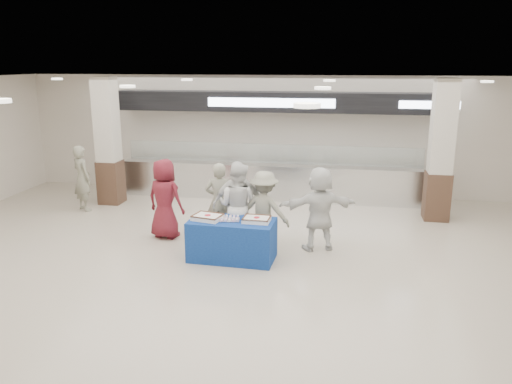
% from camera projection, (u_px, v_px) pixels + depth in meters
% --- Properties ---
extents(ground, '(14.00, 14.00, 0.00)m').
position_uv_depth(ground, '(225.00, 282.00, 8.26)').
color(ground, beige).
rests_on(ground, ground).
extents(serving_line, '(8.70, 0.85, 2.80)m').
position_uv_depth(serving_line, '(272.00, 155.00, 13.11)').
color(serving_line, silver).
rests_on(serving_line, ground).
extents(column_left, '(0.55, 0.55, 3.20)m').
position_uv_depth(column_left, '(108.00, 144.00, 12.54)').
color(column_left, '#3B251A').
rests_on(column_left, ground).
extents(column_right, '(0.55, 0.55, 3.20)m').
position_uv_depth(column_right, '(441.00, 154.00, 11.20)').
color(column_right, '#3B251A').
rests_on(column_right, ground).
extents(display_table, '(1.58, 0.85, 0.75)m').
position_uv_depth(display_table, '(232.00, 240.00, 9.14)').
color(display_table, navy).
rests_on(display_table, ground).
extents(sheet_cake_left, '(0.58, 0.49, 0.10)m').
position_uv_depth(sheet_cake_left, '(208.00, 217.00, 9.08)').
color(sheet_cake_left, white).
rests_on(sheet_cake_left, display_table).
extents(sheet_cake_right, '(0.49, 0.39, 0.10)m').
position_uv_depth(sheet_cake_right, '(257.00, 219.00, 8.96)').
color(sheet_cake_right, white).
rests_on(sheet_cake_right, display_table).
extents(cupcake_tray, '(0.38, 0.30, 0.06)m').
position_uv_depth(cupcake_tray, '(230.00, 219.00, 9.05)').
color(cupcake_tray, silver).
rests_on(cupcake_tray, display_table).
extents(civilian_maroon, '(0.92, 0.72, 1.65)m').
position_uv_depth(civilian_maroon, '(165.00, 199.00, 10.19)').
color(civilian_maroon, maroon).
rests_on(civilian_maroon, ground).
extents(soldier_a, '(0.60, 0.41, 1.59)m').
position_uv_depth(soldier_a, '(219.00, 201.00, 10.10)').
color(soldier_a, gray).
rests_on(soldier_a, ground).
extents(chef_tall, '(0.95, 0.82, 1.69)m').
position_uv_depth(chef_tall, '(238.00, 206.00, 9.64)').
color(chef_tall, silver).
rests_on(chef_tall, ground).
extents(chef_short, '(1.07, 0.67, 1.71)m').
position_uv_depth(chef_short, '(238.00, 205.00, 9.68)').
color(chef_short, silver).
rests_on(chef_short, ground).
extents(soldier_b, '(1.09, 0.77, 1.54)m').
position_uv_depth(soldier_b, '(264.00, 211.00, 9.57)').
color(soldier_b, gray).
rests_on(soldier_b, ground).
extents(civilian_white, '(1.60, 0.94, 1.64)m').
position_uv_depth(civilian_white, '(319.00, 209.00, 9.52)').
color(civilian_white, white).
rests_on(civilian_white, ground).
extents(soldier_bg, '(0.70, 0.64, 1.60)m').
position_uv_depth(soldier_bg, '(82.00, 178.00, 12.10)').
color(soldier_bg, gray).
rests_on(soldier_bg, ground).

